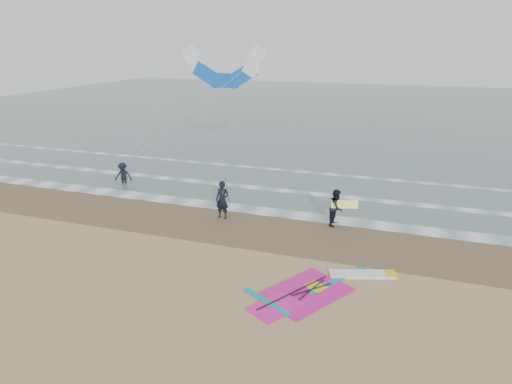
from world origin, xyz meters
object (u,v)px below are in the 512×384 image
(person_walking, at_px, (336,207))
(person_wading, at_px, (123,171))
(person_standing, at_px, (222,200))
(windsurf_rig, at_px, (322,288))
(surf_kite, at_px, (224,71))

(person_walking, relative_size, person_wading, 1.05)
(person_standing, bearing_deg, windsurf_rig, -36.14)
(windsurf_rig, xyz_separation_m, surf_kite, (-9.47, 13.40, 6.86))
(windsurf_rig, relative_size, person_walking, 2.90)
(person_wading, distance_m, surf_kite, 9.19)
(person_standing, xyz_separation_m, surf_kite, (-3.18, 8.04, 5.90))
(person_wading, bearing_deg, person_standing, -36.19)
(person_walking, xyz_separation_m, surf_kite, (-8.89, 7.05, 5.97))
(person_walking, height_order, surf_kite, surf_kite)
(person_standing, relative_size, person_wading, 1.13)
(person_standing, bearing_deg, person_walking, 14.14)
(person_standing, relative_size, surf_kite, 0.24)
(person_walking, xyz_separation_m, person_wading, (-14.08, 2.43, -0.05))
(windsurf_rig, distance_m, person_wading, 17.11)
(windsurf_rig, height_order, person_standing, person_standing)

